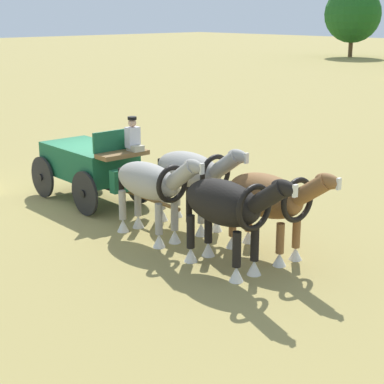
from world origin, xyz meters
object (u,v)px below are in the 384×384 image
(draft_horse_lead_near, at_px, (269,199))
(draft_horse_lead_off, at_px, (227,207))
(draft_horse_rear_near, at_px, (192,174))
(show_wagon, at_px, (92,163))
(draft_horse_rear_off, at_px, (151,184))

(draft_horse_lead_near, distance_m, draft_horse_lead_off, 1.30)
(draft_horse_lead_off, bearing_deg, draft_horse_rear_near, 151.13)
(show_wagon, height_order, draft_horse_lead_near, show_wagon)
(show_wagon, height_order, draft_horse_lead_off, show_wagon)
(draft_horse_rear_near, xyz_separation_m, draft_horse_lead_off, (2.54, -1.40, 0.01))
(draft_horse_rear_near, distance_m, draft_horse_rear_off, 1.30)
(draft_horse_rear_off, bearing_deg, show_wagon, 167.55)
(show_wagon, distance_m, draft_horse_rear_off, 3.72)
(draft_horse_rear_near, relative_size, draft_horse_lead_off, 1.05)
(draft_horse_rear_near, relative_size, draft_horse_rear_off, 1.03)
(draft_horse_rear_near, xyz_separation_m, draft_horse_rear_off, (-0.04, -1.30, -0.05))
(draft_horse_rear_near, bearing_deg, draft_horse_lead_off, -28.87)
(show_wagon, xyz_separation_m, draft_horse_lead_off, (6.21, -0.90, 0.29))
(draft_horse_rear_off, bearing_deg, draft_horse_lead_off, -2.28)
(draft_horse_rear_near, distance_m, draft_horse_lead_near, 2.60)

